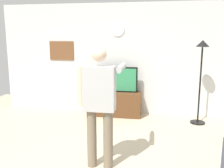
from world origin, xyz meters
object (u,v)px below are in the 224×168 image
Objects in this scene: tv_stand at (116,104)px; person_standing_nearer_lamp at (100,100)px; framed_picture at (62,51)px; floor_lamp at (201,65)px; television at (116,79)px; wall_clock at (118,29)px.

person_standing_nearer_lamp is (0.16, -2.45, 0.72)m from tv_stand.
framed_picture is at bearing 168.44° from tv_stand.
person_standing_nearer_lamp is at bearing -128.24° from floor_lamp.
television is 1.96m from floor_lamp.
framed_picture reaches higher than person_standing_nearer_lamp.
television reaches higher than tv_stand.
person_standing_nearer_lamp is (-1.73, -2.20, -0.30)m from floor_lamp.
person_standing_nearer_lamp reaches higher than television.
wall_clock is at bearing 93.38° from person_standing_nearer_lamp.
floor_lamp is 1.03× the size of person_standing_nearer_lamp.
framed_picture reaches higher than television.
wall_clock is at bearing 90.00° from tv_stand.
tv_stand is 3.69× the size of wall_clock.
tv_stand is 2.56m from person_standing_nearer_lamp.
wall_clock is (0.00, 0.24, 1.19)m from television.
tv_stand is 1.81m from wall_clock.
tv_stand is 1.95× the size of framed_picture.
floor_lamp is (3.34, -0.54, -0.24)m from framed_picture.
wall_clock is at bearing 164.23° from floor_lamp.
wall_clock reaches higher than framed_picture.
person_standing_nearer_lamp is at bearing -86.29° from television.
tv_stand is at bearing 93.78° from person_standing_nearer_lamp.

